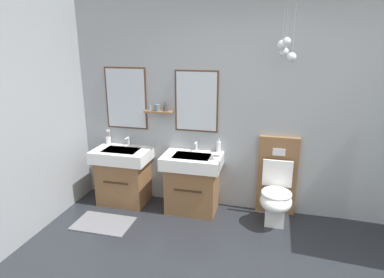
# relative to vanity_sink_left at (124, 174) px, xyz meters

# --- Properties ---
(wall_back) EXTENTS (5.10, 0.61, 2.60)m
(wall_back) POSITION_rel_vanity_sink_left_xyz_m (1.78, 0.28, 0.90)
(wall_back) COLOR #999EA3
(wall_back) RESTS_ON ground
(bath_mat) EXTENTS (0.68, 0.44, 0.01)m
(bath_mat) POSITION_rel_vanity_sink_left_xyz_m (0.00, -0.61, -0.39)
(bath_mat) COLOR slate
(bath_mat) RESTS_ON ground
(vanity_sink_left) EXTENTS (0.73, 0.52, 0.75)m
(vanity_sink_left) POSITION_rel_vanity_sink_left_xyz_m (0.00, 0.00, 0.00)
(vanity_sink_left) COLOR brown
(vanity_sink_left) RESTS_ON ground
(tap_on_left_sink) EXTENTS (0.03, 0.13, 0.11)m
(tap_on_left_sink) POSITION_rel_vanity_sink_left_xyz_m (0.00, 0.19, 0.42)
(tap_on_left_sink) COLOR silver
(tap_on_left_sink) RESTS_ON vanity_sink_left
(vanity_sink_right) EXTENTS (0.73, 0.52, 0.75)m
(vanity_sink_right) POSITION_rel_vanity_sink_left_xyz_m (0.95, 0.00, 0.00)
(vanity_sink_right) COLOR brown
(vanity_sink_right) RESTS_ON ground
(tap_on_right_sink) EXTENTS (0.03, 0.13, 0.11)m
(tap_on_right_sink) POSITION_rel_vanity_sink_left_xyz_m (0.95, 0.19, 0.42)
(tap_on_right_sink) COLOR silver
(tap_on_right_sink) RESTS_ON vanity_sink_right
(toilet) EXTENTS (0.48, 0.62, 1.00)m
(toilet) POSITION_rel_vanity_sink_left_xyz_m (1.98, 0.02, -0.02)
(toilet) COLOR brown
(toilet) RESTS_ON ground
(toothbrush_cup) EXTENTS (0.07, 0.07, 0.20)m
(toothbrush_cup) POSITION_rel_vanity_sink_left_xyz_m (-0.29, 0.18, 0.40)
(toothbrush_cup) COLOR silver
(toothbrush_cup) RESTS_ON vanity_sink_left
(soap_dispenser) EXTENTS (0.06, 0.06, 0.17)m
(soap_dispenser) POSITION_rel_vanity_sink_left_xyz_m (1.24, 0.19, 0.42)
(soap_dispenser) COLOR white
(soap_dispenser) RESTS_ON vanity_sink_right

